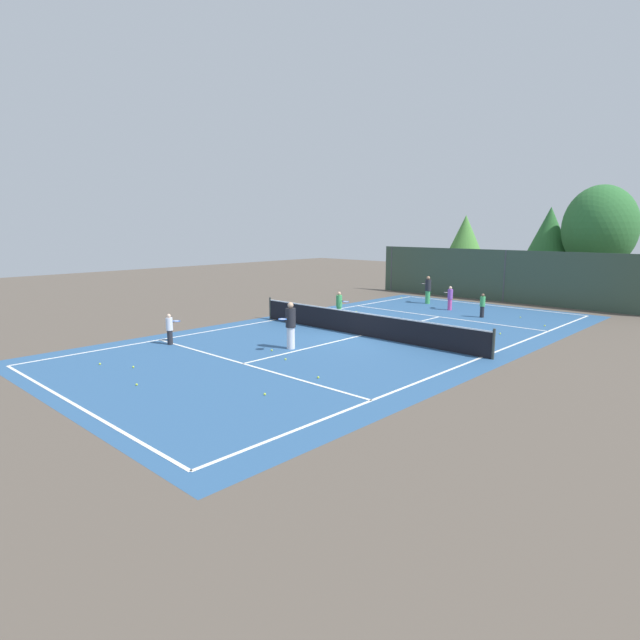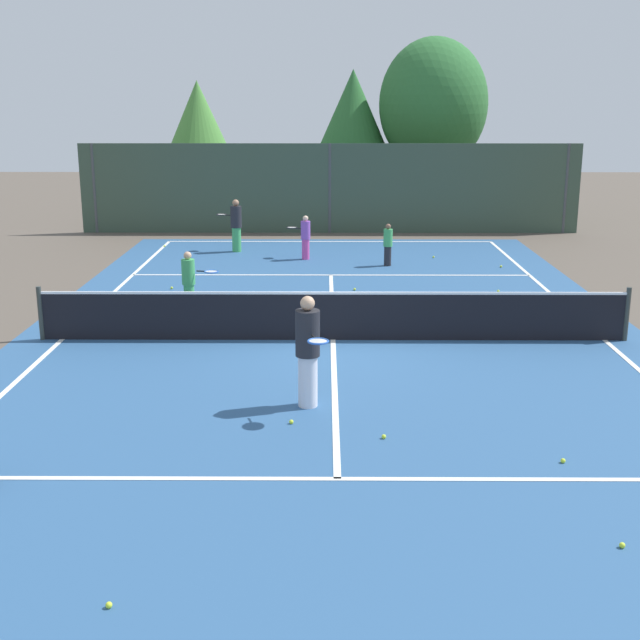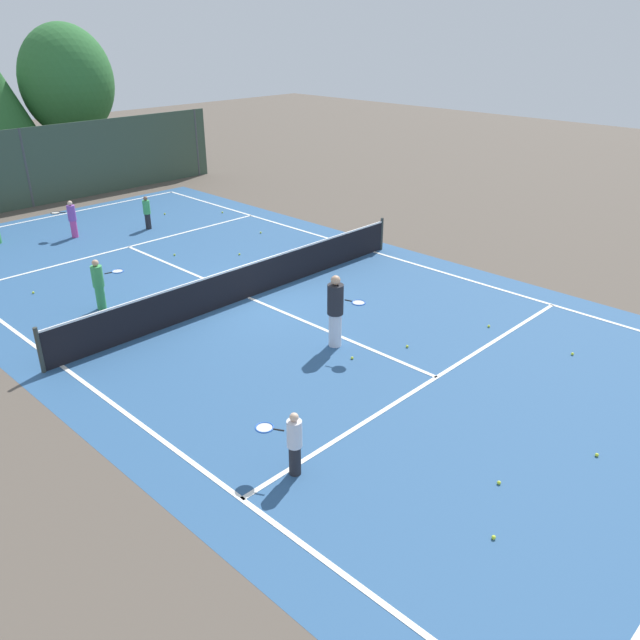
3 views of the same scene
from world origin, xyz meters
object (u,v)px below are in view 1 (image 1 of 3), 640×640
Objects in this scene: tennis_ball_9 at (430,323)px; tennis_ball_13 at (318,377)px; tennis_ball_0 at (500,334)px; tennis_ball_8 at (133,367)px; tennis_ball_12 at (272,350)px; player_3 at (482,305)px; tennis_ball_4 at (356,311)px; tennis_ball_11 at (286,359)px; player_0 at (450,298)px; player_4 at (428,289)px; tennis_ball_3 at (520,317)px; tennis_ball_2 at (100,364)px; tennis_ball_5 at (265,394)px; tennis_ball_1 at (137,385)px; tennis_ball_10 at (545,326)px; tennis_ball_6 at (401,298)px; player_1 at (339,305)px; player_2 at (170,328)px; player_5 at (291,325)px; ball_crate at (346,325)px; tennis_ball_7 at (442,331)px.

tennis_ball_9 is 10.67m from tennis_ball_13.
tennis_ball_0 is 10.27m from tennis_ball_13.
tennis_ball_8 is 1.00× the size of tennis_ball_13.
tennis_ball_12 is at bearing 71.56° from tennis_ball_8.
tennis_ball_4 is at bearing -151.47° from player_3.
tennis_ball_4 is 1.00× the size of tennis_ball_11.
player_0 is at bearing 90.45° from tennis_ball_12.
player_4 is 6.32m from tennis_ball_3.
tennis_ball_2 is 1.32m from tennis_ball_8.
tennis_ball_3 is 8.48m from tennis_ball_4.
player_3 is 15.92m from tennis_ball_5.
tennis_ball_9 is at bearing 86.39° from tennis_ball_1.
tennis_ball_6 is at bearing 161.97° from tennis_ball_10.
tennis_ball_0 is (4.99, -4.48, -0.66)m from player_0.
player_1 reaches higher than tennis_ball_9.
tennis_ball_0 is 3.63m from tennis_ball_9.
tennis_ball_0 is 14.99m from tennis_ball_8.
player_2 is 18.63× the size of tennis_ball_10.
player_1 reaches higher than player_0.
player_5 is at bearing 130.43° from tennis_ball_11.
player_3 reaches higher than tennis_ball_2.
ball_crate is at bearing -117.24° from tennis_ball_9.
tennis_ball_3 is (-1.05, 4.68, 0.00)m from tennis_ball_0.
player_2 is 7.70m from tennis_ball_5.
tennis_ball_9 is (-1.55, 1.50, 0.00)m from tennis_ball_7.
tennis_ball_2 is at bearing -118.38° from tennis_ball_0.
tennis_ball_12 is (-3.74, 3.56, 0.00)m from tennis_ball_5.
player_1 is at bearing -133.49° from tennis_ball_3.
player_4 is 0.93× the size of player_5.
player_3 is 6.59m from tennis_ball_4.
player_5 is 5.63m from tennis_ball_5.
tennis_ball_11 is at bearing -84.00° from player_0.
tennis_ball_13 is (-0.13, -14.88, 0.00)m from tennis_ball_3.
tennis_ball_7 is at bearing -99.75° from tennis_ball_3.
player_5 is 7.29m from tennis_ball_7.
tennis_ball_3 is (6.17, -1.09, -0.83)m from player_4.
tennis_ball_3 is at bearing 73.48° from tennis_ball_8.
ball_crate is at bearing 79.13° from tennis_ball_2.
tennis_ball_3 is at bearing 140.13° from tennis_ball_10.
player_3 is 4.83m from tennis_ball_7.
player_1 reaches higher than tennis_ball_11.
ball_crate reaches higher than tennis_ball_3.
tennis_ball_7 and tennis_ball_12 have the same top height.
player_2 is 18.63× the size of tennis_ball_12.
player_2 is at bearing -152.07° from tennis_ball_12.
player_3 is at bearing 95.74° from tennis_ball_13.
tennis_ball_5 is 2.19m from tennis_ball_13.
tennis_ball_1 and tennis_ball_5 have the same top height.
tennis_ball_3 is 18.99m from tennis_ball_8.
tennis_ball_8 and tennis_ball_12 have the same top height.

